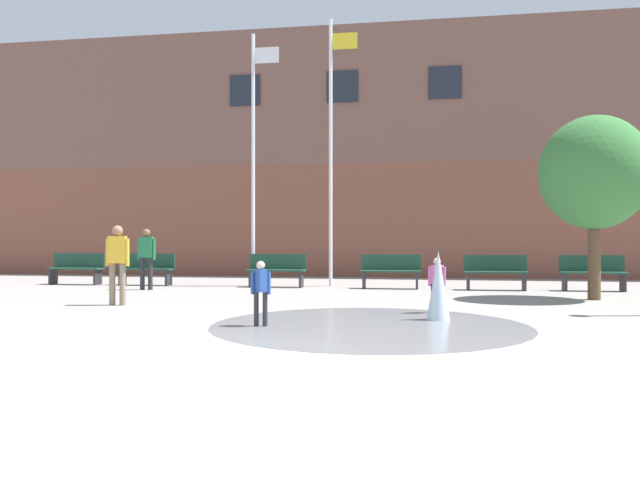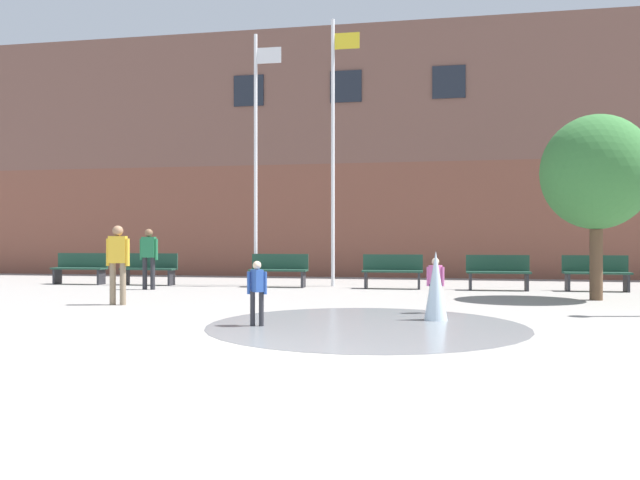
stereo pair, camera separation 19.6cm
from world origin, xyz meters
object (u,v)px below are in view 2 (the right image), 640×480
child_with_pink_shirt (257,288)px  street_tree_near_building (596,173)px  park_bench_far_left (80,268)px  child_running (435,281)px  park_bench_under_left_flagpole (279,270)px  park_bench_near_trashcan (498,272)px  adult_watching (149,254)px  flagpole_left (257,151)px  park_bench_far_right (596,272)px  adult_near_bench (118,258)px  flagpole_right (334,144)px  park_bench_under_right_flagpole (392,271)px  park_bench_left_of_flagpoles (149,268)px

child_with_pink_shirt → street_tree_near_building: (6.11, 5.20, 2.17)m
park_bench_far_left → child_running: child_running is taller
park_bench_far_left → child_with_pink_shirt: size_ratio=1.62×
park_bench_under_left_flagpole → park_bench_near_trashcan: size_ratio=1.00×
adult_watching → flagpole_left: bearing=33.0°
park_bench_far_left → child_running: (10.20, -5.50, 0.10)m
adult_watching → street_tree_near_building: (10.79, -0.94, 1.82)m
park_bench_far_right → adult_near_bench: adult_near_bench is taller
park_bench_far_right → street_tree_near_building: size_ratio=0.40×
park_bench_far_right → flagpole_right: flagpole_right is taller
park_bench_far_right → child_running: 6.82m
park_bench_far_left → child_running: 11.59m
adult_watching → adult_near_bench: size_ratio=1.00×
park_bench_far_right → adult_watching: 11.49m
park_bench_far_left → street_tree_near_building: 14.04m
adult_near_bench → flagpole_right: flagpole_right is taller
adult_watching → street_tree_near_building: size_ratio=0.40×
park_bench_near_trashcan → street_tree_near_building: bearing=-51.9°
adult_near_bench → flagpole_left: 6.52m
park_bench_under_right_flagpole → flagpole_left: size_ratio=0.22×
child_running → flagpole_right: size_ratio=0.13×
park_bench_far_left → adult_watching: adult_watching is taller
park_bench_left_of_flagpoles → park_bench_far_right: 12.10m
park_bench_left_of_flagpoles → adult_watching: (0.72, -1.54, 0.45)m
adult_near_bench → flagpole_right: size_ratio=0.21×
child_running → park_bench_under_right_flagpole: bearing=62.9°
flagpole_right → park_bench_left_of_flagpoles: bearing=-174.8°
park_bench_under_left_flagpole → child_running: bearing=-52.4°
flagpole_right → street_tree_near_building: size_ratio=1.87×
park_bench_left_of_flagpoles → park_bench_near_trashcan: same height
adult_watching → flagpole_right: 5.88m
adult_near_bench → flagpole_right: 7.36m
park_bench_left_of_flagpoles → adult_near_bench: adult_near_bench is taller
child_with_pink_shirt → park_bench_far_right: bearing=-82.1°
park_bench_under_left_flagpole → park_bench_left_of_flagpoles: bearing=178.6°
park_bench_far_left → park_bench_under_left_flagpole: bearing=-0.3°
park_bench_under_left_flagpole → flagpole_right: bearing=21.8°
park_bench_under_right_flagpole → child_with_pink_shirt: (-1.58, -7.58, 0.10)m
park_bench_far_left → adult_watching: bearing=-27.5°
park_bench_far_left → park_bench_far_right: same height
flagpole_left → flagpole_right: size_ratio=0.96×
park_bench_far_left → park_bench_under_left_flagpole: (5.99, -0.03, 0.00)m
park_bench_far_right → child_with_pink_shirt: child_with_pink_shirt is taller
adult_watching → flagpole_left: (2.34, 2.03, 2.91)m
park_bench_under_right_flagpole → child_with_pink_shirt: child_with_pink_shirt is taller
park_bench_far_left → park_bench_near_trashcan: size_ratio=1.00×
park_bench_under_right_flagpole → adult_near_bench: 7.28m
adult_near_bench → flagpole_left: bearing=-116.5°
park_bench_left_of_flagpoles → park_bench_near_trashcan: bearing=-1.0°
adult_near_bench → adult_watching: bearing=-87.6°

